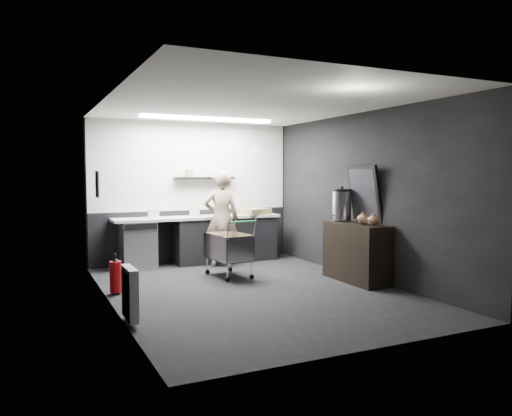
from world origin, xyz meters
name	(u,v)px	position (x,y,z in m)	size (l,w,h in m)	color
floor	(252,290)	(0.00, 0.00, 0.00)	(5.50, 5.50, 0.00)	black
ceiling	(251,104)	(0.00, 0.00, 2.70)	(5.50, 5.50, 0.00)	white
wall_back	(193,192)	(0.00, 2.75, 1.35)	(5.50, 5.50, 0.00)	black
wall_front	(372,212)	(0.00, -2.75, 1.35)	(5.50, 5.50, 0.00)	black
wall_left	(110,202)	(-2.00, 0.00, 1.35)	(5.50, 5.50, 0.00)	black
wall_right	(363,196)	(2.00, 0.00, 1.35)	(5.50, 5.50, 0.00)	black
kitchen_wall_panel	(193,166)	(0.00, 2.73, 1.85)	(3.95, 0.02, 1.70)	silver
dado_panel	(193,235)	(0.00, 2.73, 0.50)	(3.95, 0.02, 1.00)	black
floating_shelf	(205,178)	(0.20, 2.62, 1.62)	(1.20, 0.22, 0.04)	black
wall_clock	(258,152)	(1.40, 2.72, 2.15)	(0.20, 0.20, 0.03)	white
poster	(97,184)	(-1.98, 1.30, 1.55)	(0.02, 0.30, 0.40)	white
poster_red_band	(97,180)	(-1.98, 1.30, 1.62)	(0.01, 0.22, 0.10)	red
radiator	(130,293)	(-1.94, -0.90, 0.35)	(0.10, 0.50, 0.60)	white
ceiling_strip	(208,119)	(0.00, 1.85, 2.67)	(2.40, 0.20, 0.04)	white
prep_counter	(205,239)	(0.14, 2.42, 0.46)	(3.20, 0.61, 0.90)	black
person	(221,219)	(0.29, 1.97, 0.88)	(0.64, 0.42, 1.76)	#C1B599
shopping_cart	(229,249)	(0.06, 1.03, 0.46)	(0.61, 0.93, 0.97)	silver
sideboard	(356,244)	(1.76, -0.14, 0.59)	(0.53, 1.23, 1.84)	black
fire_extinguisher	(116,276)	(-1.85, 0.60, 0.27)	(0.17, 0.17, 0.55)	red
cardboard_box	(254,211)	(1.15, 2.37, 0.96)	(0.57, 0.44, 0.11)	olive
pink_tub	(195,211)	(-0.07, 2.42, 1.00)	(0.19, 0.19, 0.19)	silver
white_container	(153,214)	(-0.87, 2.37, 0.98)	(0.19, 0.14, 0.17)	white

